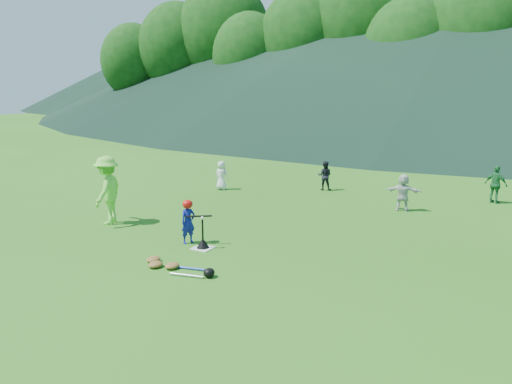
# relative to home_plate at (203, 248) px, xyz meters

# --- Properties ---
(ground) EXTENTS (120.00, 120.00, 0.00)m
(ground) POSITION_rel_home_plate_xyz_m (0.00, 0.00, -0.01)
(ground) COLOR #296015
(ground) RESTS_ON ground
(home_plate) EXTENTS (0.45, 0.45, 0.02)m
(home_plate) POSITION_rel_home_plate_xyz_m (0.00, 0.00, 0.00)
(home_plate) COLOR silver
(home_plate) RESTS_ON ground
(baseball) EXTENTS (0.08, 0.08, 0.08)m
(baseball) POSITION_rel_home_plate_xyz_m (0.00, 0.00, 0.73)
(baseball) COLOR white
(baseball) RESTS_ON batting_tee
(batter_child) EXTENTS (0.37, 0.44, 1.05)m
(batter_child) POSITION_rel_home_plate_xyz_m (-0.55, 0.17, 0.51)
(batter_child) COLOR navy
(batter_child) RESTS_ON ground
(adult_coach) EXTENTS (1.10, 1.39, 1.88)m
(adult_coach) POSITION_rel_home_plate_xyz_m (-3.57, 0.52, 0.93)
(adult_coach) COLOR #75DF41
(adult_coach) RESTS_ON ground
(fielder_a) EXTENTS (0.54, 0.37, 1.06)m
(fielder_a) POSITION_rel_home_plate_xyz_m (-3.47, 5.99, 0.52)
(fielder_a) COLOR silver
(fielder_a) RESTS_ON ground
(fielder_b) EXTENTS (0.61, 0.52, 1.07)m
(fielder_b) POSITION_rel_home_plate_xyz_m (-0.14, 7.81, 0.52)
(fielder_b) COLOR black
(fielder_b) RESTS_ON ground
(fielder_c) EXTENTS (0.79, 0.56, 1.24)m
(fielder_c) POSITION_rel_home_plate_xyz_m (5.50, 8.58, 0.61)
(fielder_c) COLOR #217038
(fielder_c) RESTS_ON ground
(fielder_d) EXTENTS (1.09, 0.47, 1.14)m
(fielder_d) POSITION_rel_home_plate_xyz_m (3.14, 6.04, 0.56)
(fielder_d) COLOR silver
(fielder_d) RESTS_ON ground
(batting_tee) EXTENTS (0.30, 0.30, 0.68)m
(batting_tee) POSITION_rel_home_plate_xyz_m (0.00, 0.00, 0.12)
(batting_tee) COLOR black
(batting_tee) RESTS_ON home_plate
(batter_gear) EXTENTS (0.70, 0.34, 0.41)m
(batter_gear) POSITION_rel_home_plate_xyz_m (-0.53, 0.18, 0.93)
(batter_gear) COLOR red
(batter_gear) RESTS_ON ground
(equipment_pile) EXTENTS (1.80, 0.60, 0.19)m
(equipment_pile) POSITION_rel_home_plate_xyz_m (0.22, -1.41, 0.06)
(equipment_pile) COLOR olive
(equipment_pile) RESTS_ON ground
(outfield_fence) EXTENTS (70.07, 0.08, 1.33)m
(outfield_fence) POSITION_rel_home_plate_xyz_m (0.00, 28.00, 0.69)
(outfield_fence) COLOR gray
(outfield_fence) RESTS_ON ground
(tree_line) EXTENTS (70.04, 11.40, 14.82)m
(tree_line) POSITION_rel_home_plate_xyz_m (0.20, 33.83, 8.20)
(tree_line) COLOR #382314
(tree_line) RESTS_ON ground
(distant_hills) EXTENTS (155.00, 140.00, 32.00)m
(distant_hills) POSITION_rel_home_plate_xyz_m (-7.63, 81.81, 14.97)
(distant_hills) COLOR black
(distant_hills) RESTS_ON ground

